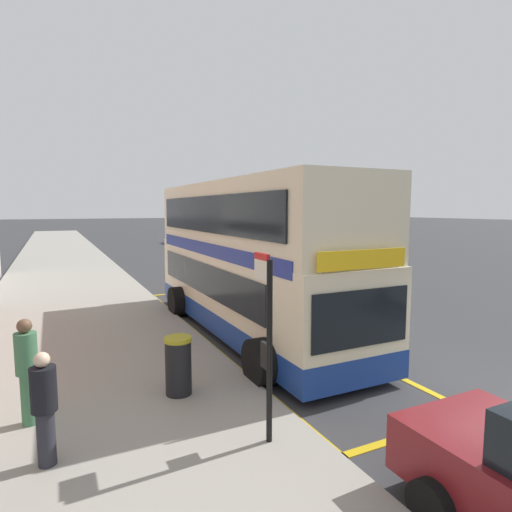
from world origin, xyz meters
name	(u,v)px	position (x,y,z in m)	size (l,w,h in m)	color
ground_plane	(152,252)	(0.00, 32.00, 0.00)	(260.00, 260.00, 0.00)	#333335
pavement_near	(62,255)	(-7.00, 32.00, 0.07)	(6.00, 76.00, 0.14)	gray
double_decker_bus	(249,263)	(-2.46, 6.97, 2.06)	(3.27, 10.08, 4.40)	beige
bus_bay_markings	(249,331)	(-2.44, 7.03, 0.01)	(3.12, 13.07, 0.01)	gold
bus_stop_sign	(267,334)	(-4.79, 1.29, 1.80)	(0.09, 0.51, 2.85)	black
parked_car_white_distant	(183,236)	(4.85, 39.28, 0.80)	(2.09, 4.20, 1.62)	silver
pedestrian_waiting_near_sign	(27,367)	(-8.08, 3.37, 1.10)	(0.34, 0.34, 1.76)	#3F724C
pedestrian_further_back	(44,405)	(-7.82, 2.02, 1.00)	(0.34, 0.34, 1.60)	#26262D
litter_bin	(178,365)	(-5.58, 3.43, 0.70)	(0.52, 0.52, 1.11)	black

